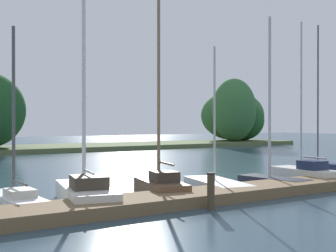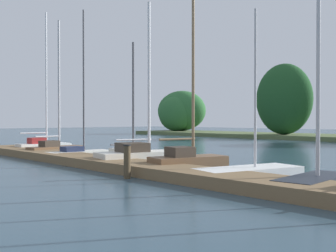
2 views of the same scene
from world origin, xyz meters
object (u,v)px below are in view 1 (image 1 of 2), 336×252
object	(u,v)px
sailboat_9	(321,170)
sailboat_6	(216,184)
sailboat_8	(304,173)
mooring_piling_1	(211,191)
sailboat_5	(160,182)
sailboat_3	(15,196)
sailboat_4	(85,191)
sailboat_7	(271,177)

from	to	relation	value
sailboat_9	sailboat_6	bearing A→B (deg)	89.86
sailboat_8	mooring_piling_1	size ratio (longest dim) A/B	6.34
sailboat_5	sailboat_6	bearing A→B (deg)	-72.64
sailboat_3	sailboat_4	distance (m)	2.04
sailboat_3	sailboat_4	size ratio (longest dim) A/B	0.81
sailboat_4	mooring_piling_1	bearing A→B (deg)	-125.67
sailboat_8	sailboat_7	bearing A→B (deg)	99.61
sailboat_4	sailboat_7	bearing A→B (deg)	-81.05
mooring_piling_1	sailboat_8	bearing A→B (deg)	20.48
sailboat_3	sailboat_7	distance (m)	9.59
sailboat_7	sailboat_3	bearing A→B (deg)	78.37
sailboat_5	sailboat_6	distance (m)	2.59
sailboat_7	mooring_piling_1	xyz separation A→B (m)	(-4.99, -2.48, 0.16)
sailboat_8	sailboat_6	bearing A→B (deg)	90.88
sailboat_5	sailboat_7	xyz separation A→B (m)	(4.96, -0.29, -0.12)
sailboat_5	mooring_piling_1	distance (m)	2.77
sailboat_5	sailboat_8	bearing A→B (deg)	-78.10
sailboat_4	sailboat_6	bearing A→B (deg)	-76.97
mooring_piling_1	sailboat_9	bearing A→B (deg)	20.60
sailboat_4	sailboat_5	bearing A→B (deg)	-80.19
sailboat_3	mooring_piling_1	world-z (taller)	sailboat_3
sailboat_7	sailboat_8	world-z (taller)	sailboat_8
sailboat_3	sailboat_6	bearing A→B (deg)	-96.40
sailboat_3	sailboat_8	world-z (taller)	sailboat_8
sailboat_6	sailboat_9	xyz separation A→B (m)	(6.66, 0.51, 0.08)
sailboat_7	mooring_piling_1	bearing A→B (deg)	111.36
sailboat_3	mooring_piling_1	bearing A→B (deg)	-129.84
sailboat_5	sailboat_7	size ratio (longest dim) A/B	1.25
sailboat_5	sailboat_6	xyz separation A→B (m)	(2.57, 0.20, -0.27)
sailboat_9	mooring_piling_1	xyz separation A→B (m)	(-9.26, -3.48, 0.24)
sailboat_3	sailboat_4	world-z (taller)	sailboat_4
sailboat_3	sailboat_6	size ratio (longest dim) A/B	1.01
sailboat_8	sailboat_9	size ratio (longest dim) A/B	0.96
sailboat_3	sailboat_6	world-z (taller)	sailboat_3
sailboat_9	sailboat_7	bearing A→B (deg)	98.69
sailboat_3	sailboat_8	bearing A→B (deg)	-96.11
sailboat_4	mooring_piling_1	size ratio (longest dim) A/B	6.24
sailboat_4	sailboat_9	world-z (taller)	sailboat_9
sailboat_6	sailboat_8	world-z (taller)	sailboat_8
sailboat_4	sailboat_9	size ratio (longest dim) A/B	0.95
sailboat_9	sailboat_8	bearing A→B (deg)	106.53
sailboat_8	sailboat_9	xyz separation A→B (m)	(2.16, 0.83, -0.08)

